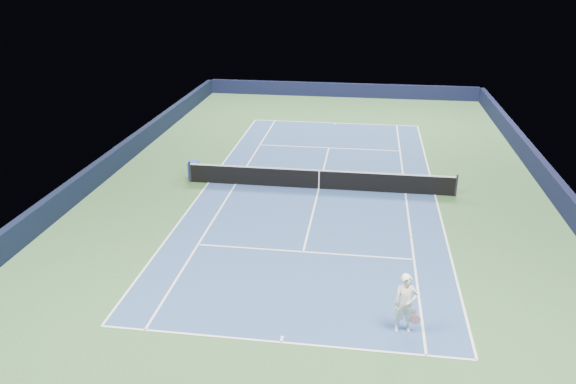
# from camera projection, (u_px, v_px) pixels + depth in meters

# --- Properties ---
(ground) EXTENTS (40.00, 40.00, 0.00)m
(ground) POSITION_uv_depth(u_px,v_px,m) (319.00, 189.00, 27.07)
(ground) COLOR #32572F
(ground) RESTS_ON ground
(wall_far) EXTENTS (22.00, 0.35, 1.10)m
(wall_far) POSITION_uv_depth(u_px,v_px,m) (342.00, 90.00, 44.98)
(wall_far) COLOR black
(wall_far) RESTS_ON ground
(wall_right) EXTENTS (0.35, 40.00, 1.10)m
(wall_right) POSITION_uv_depth(u_px,v_px,m) (557.00, 190.00, 25.43)
(wall_right) COLOR black
(wall_right) RESTS_ON ground
(wall_left) EXTENTS (0.35, 40.00, 1.10)m
(wall_left) POSITION_uv_depth(u_px,v_px,m) (105.00, 167.00, 28.28)
(wall_left) COLOR black
(wall_left) RESTS_ON ground
(court_surface) EXTENTS (10.97, 23.77, 0.01)m
(court_surface) POSITION_uv_depth(u_px,v_px,m) (319.00, 189.00, 27.07)
(court_surface) COLOR navy
(court_surface) RESTS_ON ground
(baseline_far) EXTENTS (10.97, 0.08, 0.00)m
(baseline_far) POSITION_uv_depth(u_px,v_px,m) (335.00, 123.00, 37.93)
(baseline_far) COLOR white
(baseline_far) RESTS_ON ground
(baseline_near) EXTENTS (10.97, 0.08, 0.00)m
(baseline_near) POSITION_uv_depth(u_px,v_px,m) (281.00, 342.00, 16.20)
(baseline_near) COLOR white
(baseline_near) RESTS_ON ground
(sideline_doubles_right) EXTENTS (0.08, 23.77, 0.00)m
(sideline_doubles_right) POSITION_uv_depth(u_px,v_px,m) (435.00, 195.00, 26.34)
(sideline_doubles_right) COLOR white
(sideline_doubles_right) RESTS_ON ground
(sideline_doubles_left) EXTENTS (0.08, 23.77, 0.00)m
(sideline_doubles_left) POSITION_uv_depth(u_px,v_px,m) (209.00, 183.00, 27.78)
(sideline_doubles_left) COLOR white
(sideline_doubles_left) RESTS_ON ground
(sideline_singles_right) EXTENTS (0.08, 23.77, 0.00)m
(sideline_singles_right) POSITION_uv_depth(u_px,v_px,m) (405.00, 193.00, 26.52)
(sideline_singles_right) COLOR white
(sideline_singles_right) RESTS_ON ground
(sideline_singles_left) EXTENTS (0.08, 23.77, 0.00)m
(sideline_singles_left) POSITION_uv_depth(u_px,v_px,m) (236.00, 184.00, 27.60)
(sideline_singles_left) COLOR white
(sideline_singles_left) RESTS_ON ground
(service_line_far) EXTENTS (8.23, 0.08, 0.00)m
(service_line_far) POSITION_uv_depth(u_px,v_px,m) (329.00, 148.00, 32.91)
(service_line_far) COLOR white
(service_line_far) RESTS_ON ground
(service_line_near) EXTENTS (8.23, 0.08, 0.00)m
(service_line_near) POSITION_uv_depth(u_px,v_px,m) (303.00, 252.00, 21.21)
(service_line_near) COLOR white
(service_line_near) RESTS_ON ground
(center_service_line) EXTENTS (0.08, 12.80, 0.00)m
(center_service_line) POSITION_uv_depth(u_px,v_px,m) (319.00, 189.00, 27.06)
(center_service_line) COLOR white
(center_service_line) RESTS_ON ground
(center_mark_far) EXTENTS (0.08, 0.30, 0.00)m
(center_mark_far) POSITION_uv_depth(u_px,v_px,m) (335.00, 124.00, 37.79)
(center_mark_far) COLOR white
(center_mark_far) RESTS_ON ground
(center_mark_near) EXTENTS (0.08, 0.30, 0.00)m
(center_mark_near) POSITION_uv_depth(u_px,v_px,m) (282.00, 339.00, 16.34)
(center_mark_near) COLOR white
(center_mark_near) RESTS_ON ground
(tennis_net) EXTENTS (12.90, 0.10, 1.07)m
(tennis_net) POSITION_uv_depth(u_px,v_px,m) (319.00, 179.00, 26.87)
(tennis_net) COLOR black
(tennis_net) RESTS_ON ground
(sponsor_cube) EXTENTS (0.61, 0.55, 0.86)m
(sponsor_cube) POSITION_uv_depth(u_px,v_px,m) (194.00, 170.00, 28.25)
(sponsor_cube) COLOR #1D3CAE
(sponsor_cube) RESTS_ON ground
(tennis_player) EXTENTS (0.86, 1.30, 2.68)m
(tennis_player) POSITION_uv_depth(u_px,v_px,m) (405.00, 304.00, 16.37)
(tennis_player) COLOR white
(tennis_player) RESTS_ON ground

